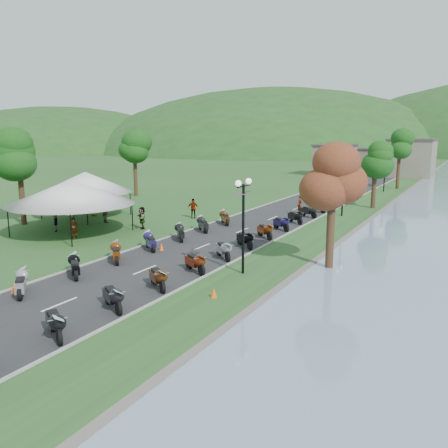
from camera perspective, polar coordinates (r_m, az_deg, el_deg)
The scene contains 13 objects.
road at distance 47.18m, azimuth 8.72°, elevation 1.85°, with size 7.00×120.00×0.02m, color #2B2B2E.
hills_backdrop at distance 204.58m, azimuth 24.42°, elevation 8.01°, with size 360.00×120.00×76.00m, color #285621, non-canonical shape.
far_building at distance 90.73m, azimuth 17.43°, elevation 7.44°, with size 18.00×16.00×5.00m, color #79705E.
moto_row_left at distance 24.87m, azimuth -20.19°, elevation -5.78°, with size 2.60×38.04×1.10m, color #331411, non-canonical shape.
moto_row_right at distance 32.37m, azimuth 3.77°, elevation -1.29°, with size 2.60×43.36×1.10m, color #331411, non-canonical shape.
vendor_tent_main at distance 36.70m, azimuth -17.85°, elevation 1.97°, with size 6.20×6.20×4.00m, color silver, non-canonical shape.
vendor_tent_side at distance 43.57m, azimuth -16.25°, elevation 3.42°, with size 5.40×5.40×4.00m, color silver, non-canonical shape.
tree_park_left at distance 41.59m, azimuth -23.36°, elevation 6.06°, with size 3.23×3.23×8.96m, color #1B5516, non-canonical shape.
tree_lakeside at distance 26.44m, azimuth 12.85°, elevation 2.99°, with size 2.79×2.79×7.76m, color #1B5516, non-canonical shape.
pedestrian_a at distance 35.04m, azimuth -17.54°, elevation -1.75°, with size 0.55×0.41×1.52m, color slate.
pedestrian_b at distance 40.74m, azimuth -13.99°, elevation 0.18°, with size 0.75×0.41×1.55m, color slate.
pedestrian_c at distance 38.10m, azimuth -19.60°, elevation -0.88°, with size 0.98×0.41×1.52m, color slate.
traffic_cone_near at distance 24.43m, azimuth -23.90°, elevation -7.02°, with size 0.36×0.36×0.56m, color #F2590C.
Camera 1 is at (15.77, -3.84, 7.47)m, focal length 38.00 mm.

